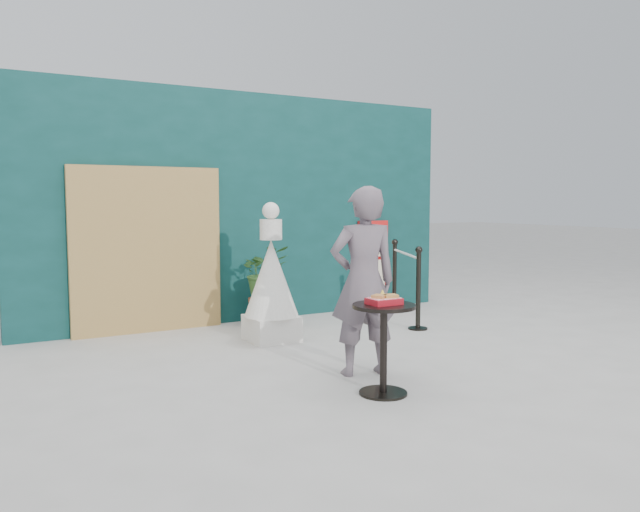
# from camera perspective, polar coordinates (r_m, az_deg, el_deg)

# --- Properties ---
(ground) EXTENTS (60.00, 60.00, 0.00)m
(ground) POSITION_cam_1_polar(r_m,az_deg,el_deg) (5.88, 5.92, -10.67)
(ground) COLOR #ADAAA5
(ground) RESTS_ON ground
(back_wall) EXTENTS (6.00, 0.30, 3.00)m
(back_wall) POSITION_cam_1_polar(r_m,az_deg,el_deg) (8.42, -6.62, 4.42)
(back_wall) COLOR #0A312E
(back_wall) RESTS_ON ground
(bamboo_fence) EXTENTS (1.80, 0.08, 2.00)m
(bamboo_fence) POSITION_cam_1_polar(r_m,az_deg,el_deg) (7.79, -15.48, 0.53)
(bamboo_fence) COLOR tan
(bamboo_fence) RESTS_ON ground
(woman) EXTENTS (0.71, 0.55, 1.72)m
(woman) POSITION_cam_1_polar(r_m,az_deg,el_deg) (5.68, 3.98, -2.32)
(woman) COLOR #685960
(woman) RESTS_ON ground
(menu_board) EXTENTS (0.50, 0.07, 1.30)m
(menu_board) POSITION_cam_1_polar(r_m,az_deg,el_deg) (9.21, 4.85, -0.81)
(menu_board) COLOR red
(menu_board) RESTS_ON ground
(statue) EXTENTS (0.62, 0.62, 1.58)m
(statue) POSITION_cam_1_polar(r_m,az_deg,el_deg) (7.09, -4.47, -2.63)
(statue) COLOR silver
(statue) RESTS_ON ground
(cafe_table) EXTENTS (0.52, 0.52, 0.75)m
(cafe_table) POSITION_cam_1_polar(r_m,az_deg,el_deg) (5.17, 5.84, -7.17)
(cafe_table) COLOR black
(cafe_table) RESTS_ON ground
(food_basket) EXTENTS (0.26, 0.19, 0.11)m
(food_basket) POSITION_cam_1_polar(r_m,az_deg,el_deg) (5.12, 5.88, -4.00)
(food_basket) COLOR #AD121E
(food_basket) RESTS_ON cafe_table
(planter) EXTENTS (0.61, 0.52, 1.03)m
(planter) POSITION_cam_1_polar(r_m,az_deg,el_deg) (7.97, -5.12, -2.12)
(planter) COLOR brown
(planter) RESTS_ON ground
(stanchion_barrier) EXTENTS (0.84, 1.54, 1.03)m
(stanchion_barrier) POSITION_cam_1_polar(r_m,az_deg,el_deg) (8.50, 7.82, -2.39)
(stanchion_barrier) COLOR black
(stanchion_barrier) RESTS_ON ground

